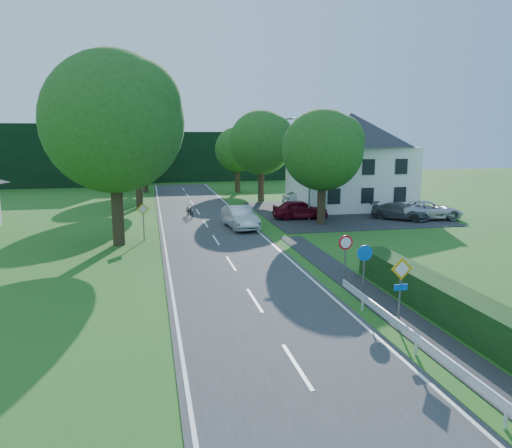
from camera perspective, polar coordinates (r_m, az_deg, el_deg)
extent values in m
cube|color=#343436|center=(28.22, -3.53, -3.54)|extent=(7.00, 80.00, 0.04)
cube|color=#262628|center=(43.71, 9.59, 1.28)|extent=(14.00, 16.00, 0.04)
cube|color=white|center=(27.94, -10.15, -3.78)|extent=(0.12, 80.00, 0.01)
cube|color=white|center=(28.86, 2.87, -3.17)|extent=(0.12, 80.00, 0.01)
cube|color=black|center=(74.16, -2.76, 7.77)|extent=(30.00, 5.00, 7.00)
cube|color=white|center=(46.89, 10.62, 5.28)|extent=(10.00, 8.00, 5.60)
pyramid|color=#242429|center=(46.72, 10.80, 10.54)|extent=(10.60, 8.40, 3.00)
cylinder|color=slate|center=(39.17, 6.18, 6.20)|extent=(0.16, 0.16, 8.00)
cylinder|color=slate|center=(38.84, 5.15, 11.94)|extent=(1.70, 0.10, 0.10)
cube|color=slate|center=(38.59, 3.84, 11.90)|extent=(0.50, 0.18, 0.12)
cylinder|color=slate|center=(18.12, 16.11, -7.99)|extent=(0.07, 0.07, 2.40)
cube|color=#E6A30C|center=(17.82, 16.32, -4.96)|extent=(0.78, 0.04, 0.78)
cube|color=white|center=(17.82, 16.32, -4.96)|extent=(0.57, 0.05, 0.57)
cube|color=blue|center=(17.99, 16.21, -6.96)|extent=(0.50, 0.04, 0.22)
cylinder|color=slate|center=(20.72, 12.19, -5.80)|extent=(0.07, 0.07, 2.20)
cylinder|color=blue|center=(20.45, 12.33, -3.26)|extent=(0.64, 0.04, 0.64)
cylinder|color=slate|center=(22.49, 10.11, -4.45)|extent=(0.07, 0.07, 2.20)
cylinder|color=red|center=(22.24, 10.21, -2.10)|extent=(0.64, 0.04, 0.64)
cylinder|color=white|center=(22.22, 10.23, -2.11)|extent=(0.48, 0.04, 0.48)
cylinder|color=slate|center=(32.60, -12.73, 0.05)|extent=(0.07, 0.07, 2.20)
cube|color=#E6A30C|center=(32.42, -12.79, 1.69)|extent=(0.78, 0.04, 0.78)
cube|color=white|center=(32.42, -12.79, 1.69)|extent=(0.57, 0.05, 0.57)
imported|color=silver|center=(35.87, -1.85, 0.79)|extent=(2.15, 4.99, 1.60)
imported|color=black|center=(41.05, -7.58, 1.56)|extent=(1.05, 2.18, 1.10)
imported|color=maroon|center=(40.02, 5.06, 1.69)|extent=(4.56, 2.15, 1.51)
imported|color=#B9B8BD|center=(46.77, 5.94, 2.92)|extent=(4.72, 1.96, 1.52)
imported|color=#48484D|center=(41.13, 16.10, 1.39)|extent=(4.46, 4.34, 1.28)
imported|color=silver|center=(41.98, 19.19, 1.49)|extent=(5.44, 3.16, 1.42)
imported|color=#BA390E|center=(43.56, 10.68, 2.38)|extent=(2.21, 2.24, 1.70)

